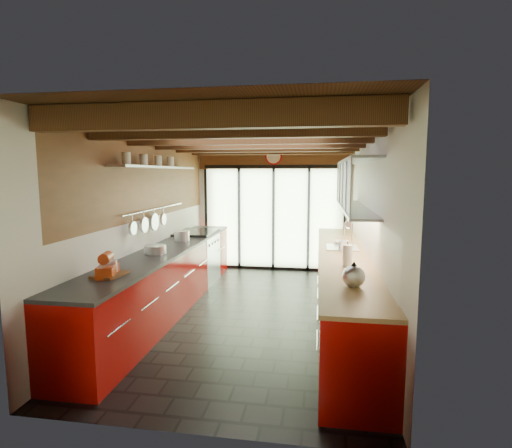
# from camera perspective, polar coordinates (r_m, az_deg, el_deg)

# --- Properties ---
(ground) EXTENTS (5.50, 5.50, 0.00)m
(ground) POSITION_cam_1_polar(r_m,az_deg,el_deg) (5.93, -0.55, -12.57)
(ground) COLOR black
(ground) RESTS_ON ground
(room_shell) EXTENTS (5.50, 5.50, 5.50)m
(room_shell) POSITION_cam_1_polar(r_m,az_deg,el_deg) (5.59, -0.57, 3.60)
(room_shell) COLOR silver
(room_shell) RESTS_ON ground
(ceiling_beams) EXTENTS (3.14, 5.06, 4.90)m
(ceiling_beams) POSITION_cam_1_polar(r_m,az_deg,el_deg) (5.97, 0.03, 11.60)
(ceiling_beams) COLOR #593316
(ceiling_beams) RESTS_ON ground
(glass_door) EXTENTS (2.95, 0.10, 2.90)m
(glass_door) POSITION_cam_1_polar(r_m,az_deg,el_deg) (8.25, 2.52, 4.81)
(glass_door) COLOR #C6EAAD
(glass_door) RESTS_ON ground
(left_counter) EXTENTS (0.68, 5.00, 0.92)m
(left_counter) POSITION_cam_1_polar(r_m,az_deg,el_deg) (6.12, -12.53, -7.59)
(left_counter) COLOR #9B0905
(left_counter) RESTS_ON ground
(range_stove) EXTENTS (0.66, 0.90, 0.97)m
(range_stove) POSITION_cam_1_polar(r_m,az_deg,el_deg) (7.45, -8.45, -4.76)
(range_stove) COLOR silver
(range_stove) RESTS_ON ground
(right_counter) EXTENTS (0.68, 5.00, 0.92)m
(right_counter) POSITION_cam_1_polar(r_m,az_deg,el_deg) (5.72, 12.27, -8.62)
(right_counter) COLOR #9B0905
(right_counter) RESTS_ON ground
(sink_assembly) EXTENTS (0.45, 0.52, 0.43)m
(sink_assembly) POSITION_cam_1_polar(r_m,az_deg,el_deg) (6.00, 12.31, -2.99)
(sink_assembly) COLOR silver
(sink_assembly) RESTS_ON right_counter
(upper_cabinets_right) EXTENTS (0.34, 3.00, 3.00)m
(upper_cabinets_right) POSITION_cam_1_polar(r_m,az_deg,el_deg) (5.82, 14.01, 5.47)
(upper_cabinets_right) COLOR silver
(upper_cabinets_right) RESTS_ON ground
(left_wall_fixtures) EXTENTS (0.28, 2.60, 0.96)m
(left_wall_fixtures) POSITION_cam_1_polar(r_m,az_deg,el_deg) (6.13, -14.07, 5.83)
(left_wall_fixtures) COLOR silver
(left_wall_fixtures) RESTS_ON ground
(stand_mixer) EXTENTS (0.23, 0.33, 0.27)m
(stand_mixer) POSITION_cam_1_polar(r_m,az_deg,el_deg) (4.52, -20.41, -5.77)
(stand_mixer) COLOR #BB320F
(stand_mixer) RESTS_ON left_counter
(pot_large) EXTENTS (0.26, 0.26, 0.16)m
(pot_large) POSITION_cam_1_polar(r_m,az_deg,el_deg) (6.61, -10.55, -1.67)
(pot_large) COLOR silver
(pot_large) RESTS_ON left_counter
(pot_small) EXTENTS (0.35, 0.35, 0.11)m
(pot_small) POSITION_cam_1_polar(r_m,az_deg,el_deg) (5.62, -14.21, -3.56)
(pot_small) COLOR silver
(pot_small) RESTS_ON left_counter
(cutting_board) EXTENTS (0.29, 0.38, 0.03)m
(cutting_board) POSITION_cam_1_polar(r_m,az_deg,el_deg) (4.57, -20.16, -6.80)
(cutting_board) COLOR brown
(cutting_board) RESTS_ON left_counter
(kettle) EXTENTS (0.27, 0.30, 0.26)m
(kettle) POSITION_cam_1_polar(r_m,az_deg,el_deg) (4.00, 13.79, -7.09)
(kettle) COLOR silver
(kettle) RESTS_ON right_counter
(paper_towel) EXTENTS (0.14, 0.14, 0.30)m
(paper_towel) POSITION_cam_1_polar(r_m,az_deg,el_deg) (4.82, 12.95, -4.44)
(paper_towel) COLOR white
(paper_towel) RESTS_ON right_counter
(soap_bottle) EXTENTS (0.11, 0.11, 0.19)m
(soap_bottle) POSITION_cam_1_polar(r_m,az_deg,el_deg) (5.80, 12.26, -2.76)
(soap_bottle) COLOR silver
(soap_bottle) RESTS_ON right_counter
(bowl) EXTENTS (0.23, 0.23, 0.05)m
(bowl) POSITION_cam_1_polar(r_m,az_deg,el_deg) (6.31, 11.98, -2.60)
(bowl) COLOR silver
(bowl) RESTS_ON right_counter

